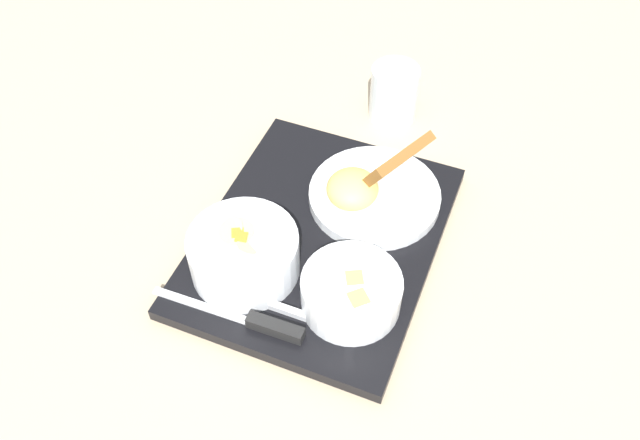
% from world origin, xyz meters
% --- Properties ---
extents(ground_plane, '(4.00, 4.00, 0.00)m').
position_xyz_m(ground_plane, '(0.00, 0.00, 0.00)').
color(ground_plane, tan).
extents(serving_tray, '(0.38, 0.31, 0.02)m').
position_xyz_m(serving_tray, '(0.00, 0.00, 0.01)').
color(serving_tray, black).
rests_on(serving_tray, ground_plane).
extents(bowl_salad, '(0.14, 0.14, 0.06)m').
position_xyz_m(bowl_salad, '(-0.08, 0.07, 0.05)').
color(bowl_salad, silver).
rests_on(bowl_salad, serving_tray).
extents(bowl_soup, '(0.12, 0.12, 0.05)m').
position_xyz_m(bowl_soup, '(-0.09, -0.07, 0.04)').
color(bowl_soup, silver).
rests_on(bowl_soup, serving_tray).
extents(plate_main, '(0.18, 0.18, 0.10)m').
position_xyz_m(plate_main, '(0.08, -0.04, 0.04)').
color(plate_main, silver).
rests_on(plate_main, serving_tray).
extents(knife, '(0.02, 0.19, 0.02)m').
position_xyz_m(knife, '(-0.15, 0.02, 0.02)').
color(knife, silver).
rests_on(knife, serving_tray).
extents(spoon, '(0.04, 0.13, 0.01)m').
position_xyz_m(spoon, '(-0.12, 0.04, 0.02)').
color(spoon, silver).
rests_on(spoon, serving_tray).
extents(glass_water, '(0.07, 0.07, 0.09)m').
position_xyz_m(glass_water, '(0.28, -0.02, 0.04)').
color(glass_water, silver).
rests_on(glass_water, ground_plane).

